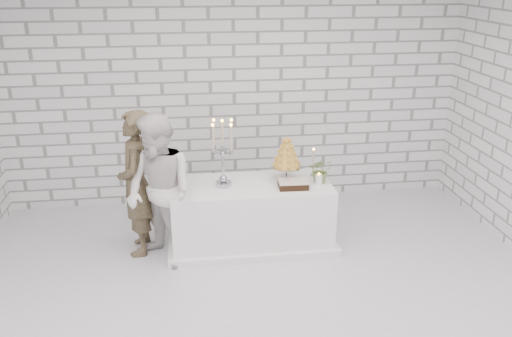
{
  "coord_description": "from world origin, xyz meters",
  "views": [
    {
      "loc": [
        -0.64,
        -4.36,
        3.05
      ],
      "look_at": [
        0.07,
        0.86,
        1.05
      ],
      "focal_mm": 37.5,
      "sensor_mm": 36.0,
      "label": 1
    }
  ],
  "objects_px": {
    "cake_table": "(251,214)",
    "candelabra": "(223,153)",
    "bride": "(160,192)",
    "groom": "(137,183)",
    "croquembouche": "(287,158)"
  },
  "relations": [
    {
      "from": "cake_table",
      "to": "bride",
      "type": "xyz_separation_m",
      "value": [
        -1.0,
        -0.29,
        0.46
      ]
    },
    {
      "from": "cake_table",
      "to": "candelabra",
      "type": "relative_size",
      "value": 2.33
    },
    {
      "from": "bride",
      "to": "candelabra",
      "type": "bearing_deg",
      "value": 71.35
    },
    {
      "from": "cake_table",
      "to": "bride",
      "type": "relative_size",
      "value": 1.08
    },
    {
      "from": "groom",
      "to": "croquembouche",
      "type": "distance_m",
      "value": 1.69
    },
    {
      "from": "candelabra",
      "to": "bride",
      "type": "bearing_deg",
      "value": -158.13
    },
    {
      "from": "groom",
      "to": "bride",
      "type": "xyz_separation_m",
      "value": [
        0.26,
        -0.3,
        0.01
      ]
    },
    {
      "from": "croquembouche",
      "to": "candelabra",
      "type": "bearing_deg",
      "value": -173.17
    },
    {
      "from": "groom",
      "to": "croquembouche",
      "type": "bearing_deg",
      "value": 92.4
    },
    {
      "from": "bride",
      "to": "candelabra",
      "type": "relative_size",
      "value": 2.16
    },
    {
      "from": "cake_table",
      "to": "candelabra",
      "type": "height_order",
      "value": "candelabra"
    },
    {
      "from": "cake_table",
      "to": "candelabra",
      "type": "distance_m",
      "value": 0.82
    },
    {
      "from": "groom",
      "to": "bride",
      "type": "bearing_deg",
      "value": 41.18
    },
    {
      "from": "groom",
      "to": "candelabra",
      "type": "height_order",
      "value": "groom"
    },
    {
      "from": "cake_table",
      "to": "candelabra",
      "type": "bearing_deg",
      "value": -178.03
    }
  ]
}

